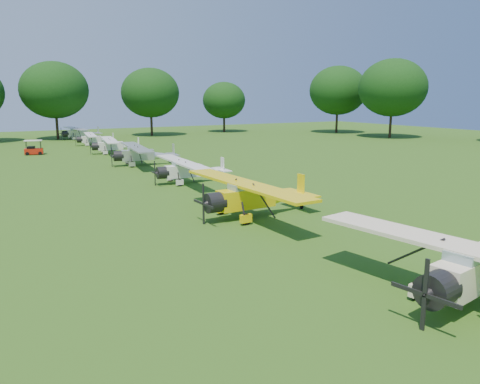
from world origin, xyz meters
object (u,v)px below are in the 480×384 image
object	(u,v)px
aircraft_4	(142,153)
aircraft_5	(114,144)
aircraft_3	(189,169)
aircraft_7	(80,132)
aircraft_6	(94,138)
aircraft_2	(254,194)
golf_cart	(33,150)
aircraft_1	(477,265)

from	to	relation	value
aircraft_4	aircraft_5	world-z (taller)	aircraft_4
aircraft_3	aircraft_5	size ratio (longest dim) A/B	1.00
aircraft_3	aircraft_7	distance (m)	46.77
aircraft_5	aircraft_6	xyz separation A→B (m)	(0.08, 11.86, -0.11)
aircraft_2	aircraft_3	bearing A→B (deg)	82.78
aircraft_2	golf_cart	distance (m)	40.40
aircraft_1	aircraft_6	world-z (taller)	aircraft_1
aircraft_2	aircraft_4	distance (m)	24.17
aircraft_6	aircraft_1	bearing A→B (deg)	-83.25
aircraft_6	golf_cart	size ratio (longest dim) A/B	4.00
aircraft_5	aircraft_6	world-z (taller)	aircraft_5
aircraft_3	aircraft_7	world-z (taller)	aircraft_7
aircraft_4	aircraft_7	distance (m)	34.93
aircraft_1	aircraft_3	distance (m)	26.28
aircraft_4	golf_cart	size ratio (longest dim) A/B	4.83
aircraft_2	aircraft_3	size ratio (longest dim) A/B	1.16
aircraft_4	aircraft_6	world-z (taller)	aircraft_4
aircraft_3	aircraft_5	xyz separation A→B (m)	(-0.13, 23.55, -0.01)
aircraft_5	aircraft_6	size ratio (longest dim) A/B	1.11
aircraft_3	aircraft_5	world-z (taller)	aircraft_3
aircraft_7	aircraft_5	bearing A→B (deg)	-95.82
aircraft_4	aircraft_6	bearing A→B (deg)	96.60
aircraft_6	aircraft_7	size ratio (longest dim) A/B	0.87
aircraft_6	golf_cart	xyz separation A→B (m)	(-9.16, -8.15, -0.45)
aircraft_1	aircraft_6	bearing A→B (deg)	80.19
aircraft_3	aircraft_6	size ratio (longest dim) A/B	1.11
aircraft_3	golf_cart	xyz separation A→B (m)	(-9.21, 27.26, -0.57)
aircraft_2	aircraft_5	size ratio (longest dim) A/B	1.16
aircraft_4	aircraft_5	xyz separation A→B (m)	(0.06, 11.71, -0.11)
aircraft_4	aircraft_7	xyz separation A→B (m)	(0.23, 34.93, -0.06)
aircraft_2	aircraft_7	xyz separation A→B (m)	(1.10, 59.08, -0.15)
golf_cart	aircraft_2	bearing A→B (deg)	-68.10
aircraft_6	aircraft_4	bearing A→B (deg)	-83.23
aircraft_6	golf_cart	bearing A→B (deg)	-131.23
aircraft_4	aircraft_5	size ratio (longest dim) A/B	1.09
golf_cart	aircraft_5	bearing A→B (deg)	-11.96
aircraft_1	aircraft_3	bearing A→B (deg)	79.60
aircraft_2	aircraft_3	distance (m)	12.35
aircraft_5	aircraft_7	bearing A→B (deg)	97.93
aircraft_1	aircraft_2	world-z (taller)	aircraft_2
golf_cart	aircraft_1	bearing A→B (deg)	-70.42
aircraft_2	aircraft_4	size ratio (longest dim) A/B	1.07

